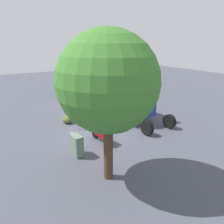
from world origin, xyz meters
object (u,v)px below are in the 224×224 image
bike_rack_hoop (73,139)px  box_truck_near (116,93)px  motorcycle (102,133)px  street_tree (108,82)px  stop_sign (76,100)px  box_truck_far (91,81)px  utility_cabinet (77,145)px

bike_rack_hoop → box_truck_near: bearing=-58.1°
motorcycle → bike_rack_hoop: motorcycle is taller
street_tree → stop_sign: bearing=-9.0°
stop_sign → box_truck_far: bearing=-31.8°
box_truck_far → utility_cabinet: box_truck_far is taller
bike_rack_hoop → motorcycle: bearing=-132.3°
stop_sign → utility_cabinet: stop_sign is taller
box_truck_near → stop_sign: size_ratio=2.92×
stop_sign → bike_rack_hoop: bearing=146.3°
utility_cabinet → bike_rack_hoop: bearing=-14.5°
box_truck_far → motorcycle: 10.04m
street_tree → utility_cabinet: size_ratio=5.60×
stop_sign → bike_rack_hoop: 2.37m
motorcycle → street_tree: street_tree is taller
street_tree → utility_cabinet: bearing=10.0°
box_truck_near → utility_cabinet: bearing=-51.3°
stop_sign → utility_cabinet: size_ratio=2.78×
box_truck_far → street_tree: (-12.23, 5.12, 2.22)m
motorcycle → stop_sign: (2.34, 0.48, 1.37)m
box_truck_near → bike_rack_hoop: size_ratio=9.78×
street_tree → utility_cabinet: (2.35, 0.41, -3.36)m
box_truck_near → stop_sign: (-1.71, 3.86, 0.36)m
bike_rack_hoop → stop_sign: bearing=-33.7°
street_tree → utility_cabinet: street_tree is taller
utility_cabinet → bike_rack_hoop: 1.94m
box_truck_near → motorcycle: 5.36m
utility_cabinet → bike_rack_hoop: size_ratio=1.21×
box_truck_near → utility_cabinet: size_ratio=8.09×
box_truck_near → utility_cabinet: 7.02m
box_truck_near → bike_rack_hoop: bearing=-61.9°
box_truck_near → motorcycle: box_truck_near is taller
motorcycle → bike_rack_hoop: 1.79m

